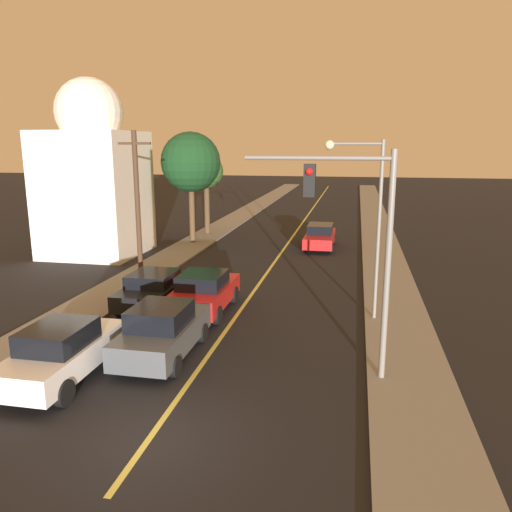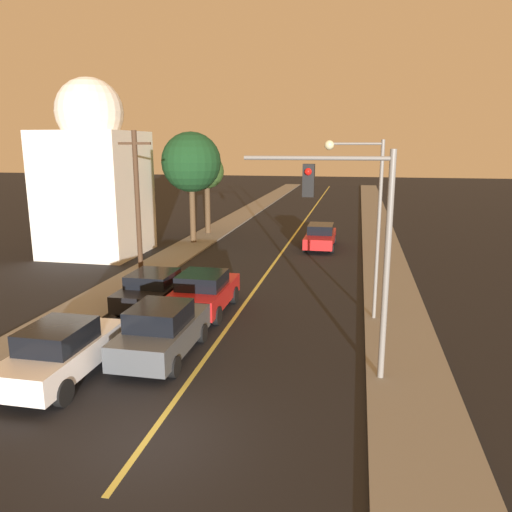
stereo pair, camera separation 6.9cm
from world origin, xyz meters
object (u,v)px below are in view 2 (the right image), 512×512
Objects in this scene: car_outer_lane_front at (62,352)px; utility_pole_left at (138,205)px; domed_building_left at (94,176)px; car_outer_lane_second at (155,289)px; car_near_lane_front at (162,331)px; car_far_oncoming at (320,236)px; car_near_lane_second at (204,292)px; tree_left_near at (191,163)px; streetlamp_right at (365,205)px; tree_left_far at (207,173)px; traffic_signal_mast at (356,229)px.

car_outer_lane_front is 10.63m from utility_pole_left.
domed_building_left is (-7.68, 16.20, 3.97)m from car_outer_lane_front.
car_outer_lane_second is at bearing -57.06° from utility_pole_left.
car_near_lane_front reaches higher than car_far_oncoming.
car_near_lane_second is 15.48m from tree_left_near.
car_near_lane_front is at bearing 78.81° from car_far_oncoming.
tree_left_far is (-11.45, 17.22, 0.14)m from streetlamp_right.
car_outer_lane_front reaches higher than car_near_lane_second.
car_near_lane_front reaches higher than car_outer_lane_front.
car_outer_lane_second is 10.36m from traffic_signal_mast.
tree_left_far reaches higher than car_outer_lane_front.
car_outer_lane_second is at bearing 174.26° from car_near_lane_second.
tree_left_near is at bearing 97.94° from car_outer_lane_front.
tree_left_near is at bearing -89.13° from tree_left_far.
car_outer_lane_second is 18.01m from tree_left_far.
car_near_lane_front reaches higher than car_near_lane_second.
car_near_lane_second is 7.31m from streetlamp_right.
car_near_lane_second is 0.41× the size of domed_building_left.
tree_left_near is (-0.84, 10.50, 1.65)m from utility_pole_left.
tree_left_far is at bearing 99.54° from car_outer_lane_second.
tree_left_near is (-11.10, 18.71, 1.10)m from traffic_signal_mast.
car_outer_lane_front is 0.69× the size of traffic_signal_mast.
traffic_signal_mast is at bearing -42.18° from domed_building_left.
car_near_lane_second is 14.33m from domed_building_left.
streetlamp_right reaches higher than tree_left_far.
utility_pole_left is (-4.25, 3.34, 3.05)m from car_near_lane_second.
traffic_signal_mast is at bearing -63.56° from tree_left_far.
tree_left_far reaches higher than car_near_lane_front.
car_far_oncoming is 19.57m from traffic_signal_mast.
car_far_oncoming is at bearing 18.87° from domed_building_left.
traffic_signal_mast reaches higher than car_near_lane_second.
domed_building_left is (-9.91, 14.06, 3.97)m from car_near_lane_front.
car_near_lane_front is at bearing -142.42° from streetlamp_right.
streetlamp_right is (0.29, 5.21, 0.08)m from traffic_signal_mast.
car_outer_lane_front is 6.87m from car_outer_lane_second.
car_near_lane_second is 2.24m from car_outer_lane_second.
domed_building_left reaches higher than car_near_lane_second.
streetlamp_right is at bearing -29.62° from domed_building_left.
car_near_lane_front is 5.23m from car_outer_lane_second.
car_outer_lane_front is at bearing -82.06° from tree_left_near.
domed_building_left is at bearing 129.44° from car_outer_lane_second.
utility_pole_left is (-10.26, 8.21, -0.55)m from traffic_signal_mast.
car_outer_lane_second is (-0.00, 6.87, -0.07)m from car_outer_lane_front.
utility_pole_left is 0.68× the size of domed_building_left.
car_far_oncoming is 0.69× the size of utility_pole_left.
car_near_lane_second is 0.60× the size of utility_pole_left.
car_near_lane_front is 19.61m from tree_left_near.
car_far_oncoming is 14.95m from domed_building_left.
tree_left_far is at bearing 96.87° from car_outer_lane_front.
car_far_oncoming is at bearing 74.12° from car_outer_lane_front.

